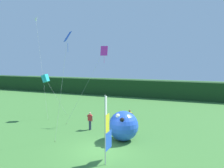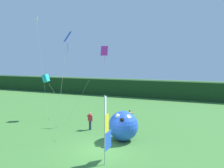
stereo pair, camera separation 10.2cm
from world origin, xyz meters
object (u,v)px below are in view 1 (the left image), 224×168
kite_blue_diamond_1 (67,42)px  kite_white_delta_2 (36,20)px  person_mid_field (90,120)px  kite_magenta_diamond_3 (102,54)px  kite_cyan_box_0 (45,78)px  banner_flag (107,130)px  inflatable_balloon (123,126)px  person_near_banner (130,118)px

kite_blue_diamond_1 → kite_white_delta_2: kite_white_delta_2 is taller
kite_blue_diamond_1 → person_mid_field: bearing=83.7°
person_mid_field → kite_magenta_diamond_3: size_ratio=0.21×
person_mid_field → kite_white_delta_2: 11.84m
person_mid_field → kite_magenta_diamond_3: 6.52m
kite_cyan_box_0 → kite_blue_diamond_1: size_ratio=0.57×
banner_flag → inflatable_balloon: size_ratio=1.82×
kite_white_delta_2 → kite_magenta_diamond_3: (6.95, 1.13, -3.55)m
person_mid_field → kite_cyan_box_0: size_ratio=0.33×
banner_flag → person_near_banner: (-0.76, 7.10, -1.08)m
person_mid_field → banner_flag: bearing=-54.0°
person_near_banner → kite_blue_diamond_1: bearing=-127.2°
person_near_banner → kite_white_delta_2: (-10.07, -0.17, 9.44)m
person_mid_field → inflatable_balloon: (3.64, -1.45, 0.31)m
banner_flag → person_near_banner: banner_flag is taller
banner_flag → kite_magenta_diamond_3: 10.15m
person_near_banner → person_mid_field: bearing=-152.5°
banner_flag → kite_magenta_diamond_3: bearing=115.7°
person_near_banner → kite_magenta_diamond_3: (-3.11, 0.96, 5.88)m
person_mid_field → inflatable_balloon: inflatable_balloon is taller
kite_blue_diamond_1 → person_near_banner: bearing=52.8°
kite_cyan_box_0 → kite_blue_diamond_1: (5.79, -4.73, 3.21)m
inflatable_balloon → banner_flag: bearing=-85.6°
banner_flag → kite_cyan_box_0: 12.59m
kite_cyan_box_0 → kite_blue_diamond_1: bearing=-39.2°
banner_flag → kite_cyan_box_0: size_ratio=0.88×
inflatable_balloon → kite_cyan_box_0: (-9.76, 3.20, 3.17)m
inflatable_balloon → kite_blue_diamond_1: 7.67m
banner_flag → kite_white_delta_2: size_ratio=0.39×
kite_cyan_box_0 → kite_white_delta_2: size_ratio=0.44×
kite_cyan_box_0 → kite_magenta_diamond_3: kite_magenta_diamond_3 is taller
inflatable_balloon → kite_magenta_diamond_3: 7.83m
kite_magenta_diamond_3 → person_mid_field: bearing=-91.7°
inflatable_balloon → kite_white_delta_2: (-10.52, 2.94, 9.21)m
inflatable_balloon → kite_white_delta_2: kite_white_delta_2 is taller
person_near_banner → inflatable_balloon: 3.15m
person_near_banner → inflatable_balloon: bearing=-81.7°
kite_blue_diamond_1 → kite_magenta_diamond_3: size_ratio=1.10×
person_mid_field → kite_magenta_diamond_3: kite_magenta_diamond_3 is taller
kite_cyan_box_0 → banner_flag: bearing=-35.6°
inflatable_balloon → kite_cyan_box_0: bearing=161.8°
person_mid_field → inflatable_balloon: 3.93m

